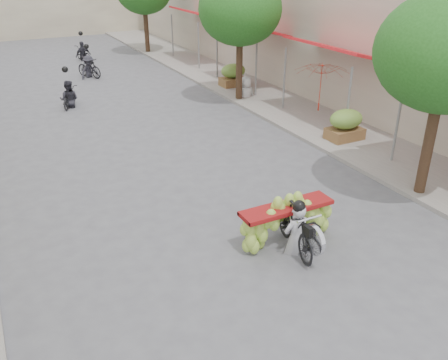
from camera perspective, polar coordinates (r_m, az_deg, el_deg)
sidewalk_right at (r=22.66m, az=4.14°, el=10.78°), size 4.00×60.00×0.12m
shophouse_row_right at (r=24.31m, az=16.33°, el=17.97°), size 9.77×40.00×6.00m
street_tree_near at (r=12.67m, az=25.25°, el=13.69°), size 3.40×3.40×5.25m
street_tree_mid at (r=20.33m, az=1.94°, el=19.78°), size 3.40×3.40×5.25m
produce_crate_mid at (r=16.64m, az=14.44°, el=6.73°), size 1.20×0.88×1.16m
produce_crate_far at (r=22.95m, az=1.12°, el=12.72°), size 1.20×0.88×1.16m
banana_motorbike at (r=10.39m, az=8.23°, el=-4.73°), size 2.20×1.95×2.11m
market_umbrella at (r=17.14m, az=11.82°, el=13.68°), size 2.53×2.53×1.75m
pedestrian at (r=21.12m, az=2.69°, el=12.35°), size 0.90×0.56×1.77m
bg_motorbike_a at (r=21.02m, az=-18.28°, el=10.36°), size 1.14×1.56×1.95m
bg_motorbike_b at (r=25.90m, az=-16.03°, el=13.57°), size 1.24×1.76×1.95m
bg_motorbike_c at (r=30.24m, az=-16.69°, el=15.10°), size 1.08×1.62×1.95m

